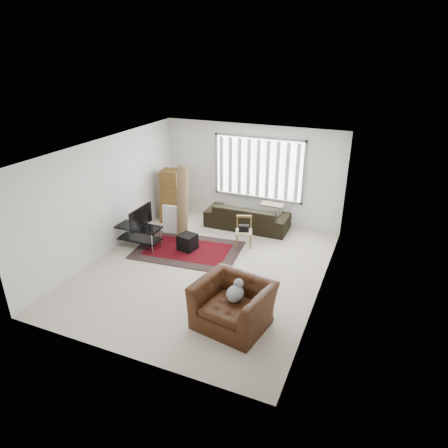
% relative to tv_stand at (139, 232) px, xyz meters
% --- Properties ---
extents(room, '(6.00, 6.02, 2.71)m').
position_rel_tv_stand_xyz_m(room, '(1.98, 0.17, 1.36)').
color(room, beige).
rests_on(room, ground).
extents(persian_rug, '(2.65, 1.91, 0.02)m').
position_rel_tv_stand_xyz_m(persian_rug, '(1.18, 0.28, -0.38)').
color(persian_rug, black).
rests_on(persian_rug, ground).
extents(tv_stand, '(1.10, 0.49, 0.55)m').
position_rel_tv_stand_xyz_m(tv_stand, '(0.00, 0.00, 0.00)').
color(tv_stand, black).
rests_on(tv_stand, ground).
extents(tv, '(0.12, 0.89, 0.51)m').
position_rel_tv_stand_xyz_m(tv, '(-0.00, -0.00, 0.41)').
color(tv, black).
rests_on(tv, tv_stand).
extents(subwoofer, '(0.45, 0.45, 0.39)m').
position_rel_tv_stand_xyz_m(subwoofer, '(1.16, 0.30, -0.18)').
color(subwoofer, black).
rests_on(subwoofer, persian_rug).
extents(moving_boxes, '(0.69, 0.65, 1.47)m').
position_rel_tv_stand_xyz_m(moving_boxes, '(-0.07, 1.75, 0.29)').
color(moving_boxes, brown).
rests_on(moving_boxes, ground).
extents(white_flatpack, '(0.61, 0.27, 0.76)m').
position_rel_tv_stand_xyz_m(white_flatpack, '(0.39, 1.02, -0.02)').
color(white_flatpack, silver).
rests_on(white_flatpack, ground).
extents(rolled_rug, '(0.41, 0.64, 1.89)m').
position_rel_tv_stand_xyz_m(rolled_rug, '(0.73, 0.92, 0.55)').
color(rolled_rug, brown).
rests_on(rolled_rug, ground).
extents(sofa, '(2.25, 1.00, 0.86)m').
position_rel_tv_stand_xyz_m(sofa, '(2.04, 2.11, 0.04)').
color(sofa, black).
rests_on(sofa, ground).
extents(side_chair, '(0.51, 0.51, 0.75)m').
position_rel_tv_stand_xyz_m(side_chair, '(2.34, 1.06, 0.02)').
color(side_chair, '#9A8B65').
rests_on(side_chair, ground).
extents(armchair, '(1.44, 1.30, 0.94)m').
position_rel_tv_stand_xyz_m(armchair, '(3.24, -1.90, 0.08)').
color(armchair, '#3B1C0C').
rests_on(armchair, ground).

